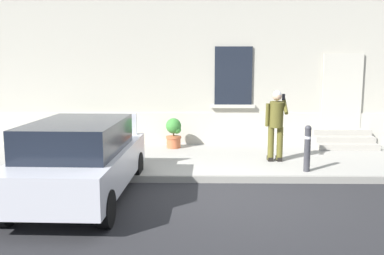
{
  "coord_description": "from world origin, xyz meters",
  "views": [
    {
      "loc": [
        -0.44,
        -7.72,
        2.5
      ],
      "look_at": [
        -0.6,
        1.6,
        1.1
      ],
      "focal_mm": 38.77,
      "sensor_mm": 36.0,
      "label": 1
    }
  ],
  "objects_px": {
    "person_on_phone": "(276,121)",
    "planter_terracotta": "(174,132)",
    "bollard_near_person": "(307,147)",
    "hatchback_car_silver": "(81,158)",
    "planter_charcoal": "(89,132)"
  },
  "relations": [
    {
      "from": "person_on_phone",
      "to": "planter_charcoal",
      "type": "xyz_separation_m",
      "value": [
        -5.05,
        1.69,
        -0.55
      ]
    },
    {
      "from": "bollard_near_person",
      "to": "planter_charcoal",
      "type": "xyz_separation_m",
      "value": [
        -5.58,
        2.68,
        -0.11
      ]
    },
    {
      "from": "hatchback_car_silver",
      "to": "planter_terracotta",
      "type": "bearing_deg",
      "value": 70.45
    },
    {
      "from": "planter_charcoal",
      "to": "person_on_phone",
      "type": "bearing_deg",
      "value": -18.54
    },
    {
      "from": "planter_charcoal",
      "to": "planter_terracotta",
      "type": "relative_size",
      "value": 1.0
    },
    {
      "from": "bollard_near_person",
      "to": "person_on_phone",
      "type": "xyz_separation_m",
      "value": [
        -0.53,
        0.98,
        0.44
      ]
    },
    {
      "from": "person_on_phone",
      "to": "planter_terracotta",
      "type": "relative_size",
      "value": 2.04
    },
    {
      "from": "bollard_near_person",
      "to": "planter_terracotta",
      "type": "distance_m",
      "value": 4.09
    },
    {
      "from": "hatchback_car_silver",
      "to": "bollard_near_person",
      "type": "xyz_separation_m",
      "value": [
        4.62,
        1.55,
        -0.08
      ]
    },
    {
      "from": "person_on_phone",
      "to": "hatchback_car_silver",
      "type": "bearing_deg",
      "value": -150.67
    },
    {
      "from": "hatchback_car_silver",
      "to": "person_on_phone",
      "type": "xyz_separation_m",
      "value": [
        4.09,
        2.53,
        0.36
      ]
    },
    {
      "from": "bollard_near_person",
      "to": "person_on_phone",
      "type": "distance_m",
      "value": 1.2
    },
    {
      "from": "hatchback_car_silver",
      "to": "bollard_near_person",
      "type": "bearing_deg",
      "value": 18.53
    },
    {
      "from": "person_on_phone",
      "to": "planter_terracotta",
      "type": "xyz_separation_m",
      "value": [
        -2.6,
        1.65,
        -0.55
      ]
    },
    {
      "from": "person_on_phone",
      "to": "planter_terracotta",
      "type": "height_order",
      "value": "person_on_phone"
    }
  ]
}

